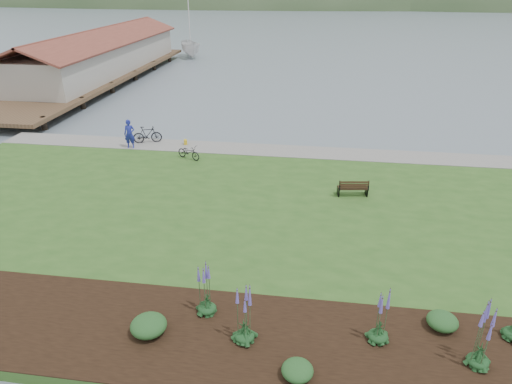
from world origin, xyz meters
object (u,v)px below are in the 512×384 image
person (129,132)px  sailboat (191,58)px  bicycle_a (189,152)px  park_bench (353,188)px

person → sailboat: (-6.45, 37.62, -1.49)m
bicycle_a → sailboat: sailboat is taller
person → bicycle_a: (4.24, -1.34, -0.66)m
park_bench → sailboat: 47.36m
person → bicycle_a: person is taller
person → sailboat: size_ratio=0.08×
bicycle_a → park_bench: bearing=-86.0°
park_bench → bicycle_a: bearing=149.9°
sailboat → person: bearing=-106.1°
bicycle_a → sailboat: bearing=41.0°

